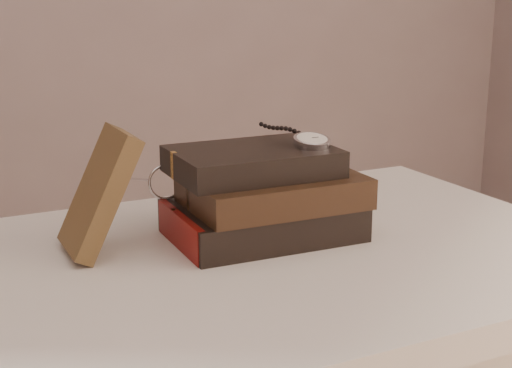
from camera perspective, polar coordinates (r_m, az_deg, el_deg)
name	(u,v)px	position (r m, az deg, el deg)	size (l,w,h in m)	color
table	(226,324)	(1.01, -2.24, -10.34)	(1.00, 0.60, 0.75)	silver
book_stack	(264,196)	(1.04, 0.57, -0.89)	(0.25, 0.18, 0.12)	black
journal	(99,192)	(0.99, -11.53, -0.60)	(0.02, 0.10, 0.17)	#412D19
pocket_watch	(309,140)	(1.04, 3.94, 3.29)	(0.05, 0.15, 0.02)	silver
eyeglasses	(182,180)	(1.08, -5.54, 0.31)	(0.11, 0.12, 0.05)	silver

